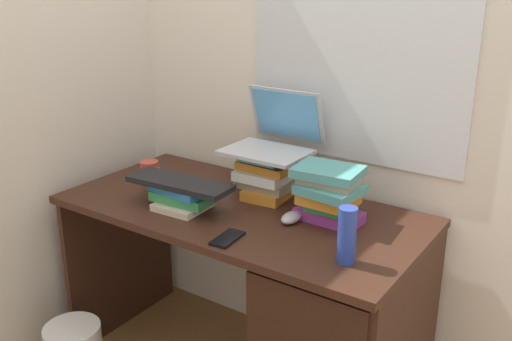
# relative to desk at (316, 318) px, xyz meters

# --- Properties ---
(wall_back) EXTENTS (6.00, 0.06, 2.60)m
(wall_back) POSITION_rel_desk_xyz_m (-0.36, 0.42, 0.88)
(wall_back) COLOR silver
(wall_back) RESTS_ON ground
(wall_left) EXTENTS (0.05, 6.00, 2.60)m
(wall_left) POSITION_rel_desk_xyz_m (-1.18, 0.03, 0.88)
(wall_left) COLOR beige
(wall_left) RESTS_ON ground
(desk) EXTENTS (1.42, 0.69, 0.77)m
(desk) POSITION_rel_desk_xyz_m (0.00, 0.00, 0.00)
(desk) COLOR #381E14
(desk) RESTS_ON ground
(book_stack_tall) EXTENTS (0.22, 0.18, 0.19)m
(book_stack_tall) POSITION_rel_desk_xyz_m (-0.34, 0.17, 0.44)
(book_stack_tall) COLOR orange
(book_stack_tall) RESTS_ON desk
(book_stack_keyboard_riser) EXTENTS (0.26, 0.18, 0.09)m
(book_stack_keyboard_riser) POSITION_rel_desk_xyz_m (-0.54, -0.11, 0.40)
(book_stack_keyboard_riser) COLOR beige
(book_stack_keyboard_riser) RESTS_ON desk
(book_stack_side) EXTENTS (0.25, 0.21, 0.21)m
(book_stack_side) POSITION_rel_desk_xyz_m (-0.02, 0.10, 0.46)
(book_stack_side) COLOR #8C338C
(book_stack_side) RESTS_ON desk
(laptop) EXTENTS (0.33, 0.31, 0.24)m
(laptop) POSITION_rel_desk_xyz_m (-0.34, 0.23, 0.59)
(laptop) COLOR #B7BABF
(laptop) RESTS_ON book_stack_tall
(keyboard) EXTENTS (0.43, 0.17, 0.02)m
(keyboard) POSITION_rel_desk_xyz_m (-0.54, -0.11, 0.45)
(keyboard) COLOR black
(keyboard) RESTS_ON book_stack_keyboard_riser
(computer_mouse) EXTENTS (0.06, 0.10, 0.04)m
(computer_mouse) POSITION_rel_desk_xyz_m (-0.13, 0.02, 0.37)
(computer_mouse) COLOR #A5A8AD
(computer_mouse) RESTS_ON desk
(mug) EXTENTS (0.12, 0.08, 0.09)m
(mug) POSITION_rel_desk_xyz_m (-0.85, 0.04, 0.40)
(mug) COLOR #B23F33
(mug) RESTS_ON desk
(water_bottle) EXTENTS (0.06, 0.06, 0.19)m
(water_bottle) POSITION_rel_desk_xyz_m (0.17, -0.15, 0.44)
(water_bottle) COLOR #263FA5
(water_bottle) RESTS_ON desk
(cell_phone) EXTENTS (0.08, 0.14, 0.01)m
(cell_phone) POSITION_rel_desk_xyz_m (-0.23, -0.23, 0.35)
(cell_phone) COLOR black
(cell_phone) RESTS_ON desk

